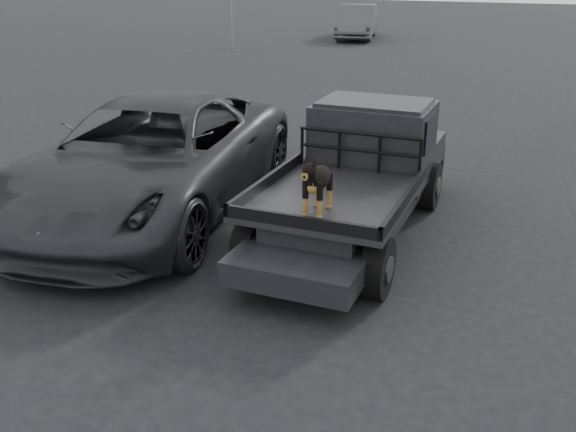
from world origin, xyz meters
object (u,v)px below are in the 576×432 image
at_px(parked_suv, 153,158).
at_px(distant_car_a, 357,22).
at_px(flatbed_ute, 353,205).
at_px(dog, 318,183).

height_order(parked_suv, distant_car_a, parked_suv).
bearing_deg(distant_car_a, flatbed_ute, -84.75).
bearing_deg(flatbed_ute, parked_suv, -174.38).
distance_m(flatbed_ute, distant_car_a, 25.40).
relative_size(parked_suv, distant_car_a, 1.28).
relative_size(flatbed_ute, dog, 7.30).
height_order(flatbed_ute, dog, dog).
bearing_deg(distant_car_a, parked_suv, -91.98).
relative_size(dog, parked_suv, 0.12).
xyz_separation_m(dog, parked_suv, (-3.20, 1.26, -0.40)).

